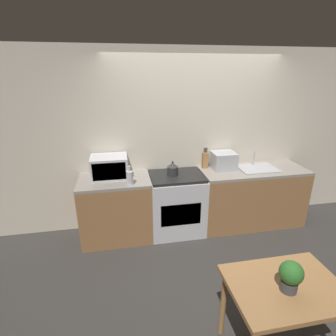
{
  "coord_description": "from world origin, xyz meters",
  "views": [
    {
      "loc": [
        -1.07,
        -2.73,
        2.28
      ],
      "look_at": [
        -0.45,
        0.51,
        1.05
      ],
      "focal_mm": 28.0,
      "sensor_mm": 36.0,
      "label": 1
    }
  ],
  "objects_px": {
    "stove_range": "(176,203)",
    "toaster_oven": "(223,160)",
    "bottle": "(130,178)",
    "dining_table": "(284,296)",
    "microwave": "(109,167)",
    "kettle": "(173,169)"
  },
  "relations": [
    {
      "from": "stove_range",
      "to": "toaster_oven",
      "type": "distance_m",
      "value": 0.95
    },
    {
      "from": "bottle",
      "to": "toaster_oven",
      "type": "relative_size",
      "value": 0.75
    },
    {
      "from": "dining_table",
      "to": "microwave",
      "type": "bearing_deg",
      "value": 123.12
    },
    {
      "from": "kettle",
      "to": "bottle",
      "type": "distance_m",
      "value": 0.65
    },
    {
      "from": "toaster_oven",
      "to": "microwave",
      "type": "bearing_deg",
      "value": -178.91
    },
    {
      "from": "stove_range",
      "to": "toaster_oven",
      "type": "bearing_deg",
      "value": 9.91
    },
    {
      "from": "kettle",
      "to": "bottle",
      "type": "xyz_separation_m",
      "value": [
        -0.61,
        -0.23,
        0.01
      ]
    },
    {
      "from": "kettle",
      "to": "bottle",
      "type": "height_order",
      "value": "bottle"
    },
    {
      "from": "stove_range",
      "to": "microwave",
      "type": "height_order",
      "value": "microwave"
    },
    {
      "from": "toaster_oven",
      "to": "dining_table",
      "type": "xyz_separation_m",
      "value": [
        -0.31,
        -2.1,
        -0.4
      ]
    },
    {
      "from": "stove_range",
      "to": "kettle",
      "type": "bearing_deg",
      "value": 166.68
    },
    {
      "from": "kettle",
      "to": "toaster_oven",
      "type": "relative_size",
      "value": 0.6
    },
    {
      "from": "stove_range",
      "to": "bottle",
      "type": "bearing_deg",
      "value": -162.12
    },
    {
      "from": "toaster_oven",
      "to": "bottle",
      "type": "bearing_deg",
      "value": -166.26
    },
    {
      "from": "dining_table",
      "to": "stove_range",
      "type": "bearing_deg",
      "value": 102.28
    },
    {
      "from": "stove_range",
      "to": "kettle",
      "type": "xyz_separation_m",
      "value": [
        -0.06,
        0.01,
        0.54
      ]
    },
    {
      "from": "stove_range",
      "to": "microwave",
      "type": "bearing_deg",
      "value": 173.93
    },
    {
      "from": "bottle",
      "to": "dining_table",
      "type": "relative_size",
      "value": 0.29
    },
    {
      "from": "microwave",
      "to": "dining_table",
      "type": "bearing_deg",
      "value": -56.88
    },
    {
      "from": "bottle",
      "to": "dining_table",
      "type": "height_order",
      "value": "bottle"
    },
    {
      "from": "kettle",
      "to": "dining_table",
      "type": "xyz_separation_m",
      "value": [
        0.48,
        -1.98,
        -0.36
      ]
    },
    {
      "from": "microwave",
      "to": "bottle",
      "type": "xyz_separation_m",
      "value": [
        0.26,
        -0.31,
        -0.05
      ]
    }
  ]
}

